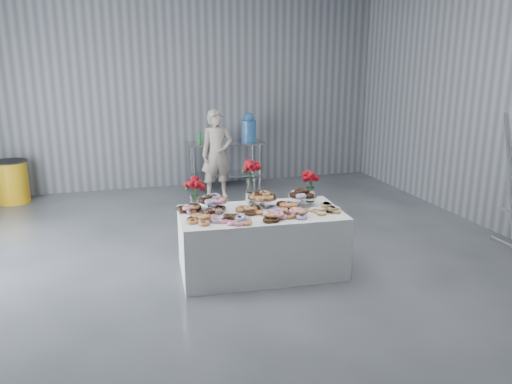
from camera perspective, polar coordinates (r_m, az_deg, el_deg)
ground at (r=6.04m, az=-1.71°, el=-9.40°), size 9.00×9.00×0.00m
room_walls at (r=5.49m, az=-5.01°, el=16.47°), size 8.04×9.04×4.02m
display_table at (r=5.99m, az=0.59°, el=-5.71°), size 1.97×1.14×0.75m
prep_table at (r=9.84m, az=-3.61°, el=4.12°), size 1.50×0.60×0.90m
donut_mounds at (r=5.80m, az=0.75°, el=-2.01°), size 1.86×0.93×0.09m
cake_stand_left at (r=5.87m, az=-4.97°, el=-0.90°), size 0.36×0.36×0.17m
cake_stand_mid at (r=5.97m, az=0.74°, el=-0.56°), size 0.36×0.36×0.17m
cake_stand_right at (r=6.10m, az=5.32°, el=-0.28°), size 0.36×0.36×0.17m
danish_pile at (r=5.92m, az=8.02°, el=-1.72°), size 0.48×0.48×0.11m
bouquet_left at (r=5.90m, az=-7.06°, el=0.71°), size 0.26×0.26×0.42m
bouquet_right at (r=6.25m, az=6.25°, el=1.55°), size 0.26×0.26×0.42m
bouquet_center at (r=6.08m, az=-0.60°, el=2.06°), size 0.26×0.26×0.57m
water_jug at (r=9.87m, az=-0.82°, el=7.31°), size 0.28×0.28×0.55m
drink_bottles at (r=9.60m, az=-5.39°, el=6.33°), size 0.54×0.08×0.27m
person at (r=9.08m, az=-4.48°, el=4.34°), size 0.60×0.40×1.60m
trash_barrel at (r=9.79m, az=-26.13°, el=1.06°), size 0.59×0.59×0.75m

